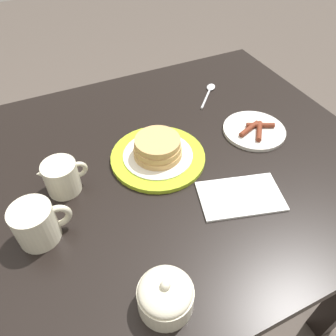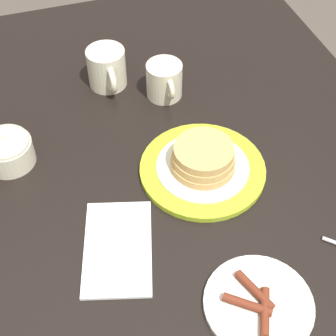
{
  "view_description": "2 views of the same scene",
  "coord_description": "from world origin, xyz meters",
  "px_view_note": "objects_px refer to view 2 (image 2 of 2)",
  "views": [
    {
      "loc": [
        -0.18,
        -0.55,
        1.35
      ],
      "look_at": [
        0.05,
        -0.05,
        0.8
      ],
      "focal_mm": 35.0,
      "sensor_mm": 36.0,
      "label": 1
    },
    {
      "loc": [
        0.66,
        -0.25,
        1.52
      ],
      "look_at": [
        0.05,
        -0.05,
        0.8
      ],
      "focal_mm": 55.0,
      "sensor_mm": 36.0,
      "label": 2
    }
  ],
  "objects_px": {
    "coffee_mug": "(107,68)",
    "sugar_bowl": "(7,148)",
    "side_plate_bacon": "(256,305)",
    "napkin": "(118,248)",
    "pancake_plate": "(203,164)",
    "creamer_pitcher": "(164,79)"
  },
  "relations": [
    {
      "from": "napkin",
      "to": "sugar_bowl",
      "type": "bearing_deg",
      "value": -150.04
    },
    {
      "from": "sugar_bowl",
      "to": "napkin",
      "type": "xyz_separation_m",
      "value": [
        0.26,
        0.15,
        -0.03
      ]
    },
    {
      "from": "side_plate_bacon",
      "to": "coffee_mug",
      "type": "distance_m",
      "value": 0.61
    },
    {
      "from": "coffee_mug",
      "to": "sugar_bowl",
      "type": "xyz_separation_m",
      "value": [
        0.17,
        -0.24,
        -0.01
      ]
    },
    {
      "from": "sugar_bowl",
      "to": "napkin",
      "type": "relative_size",
      "value": 0.46
    },
    {
      "from": "coffee_mug",
      "to": "napkin",
      "type": "bearing_deg",
      "value": -11.53
    },
    {
      "from": "creamer_pitcher",
      "to": "napkin",
      "type": "xyz_separation_m",
      "value": [
        0.36,
        -0.2,
        -0.04
      ]
    },
    {
      "from": "coffee_mug",
      "to": "sugar_bowl",
      "type": "distance_m",
      "value": 0.29
    },
    {
      "from": "coffee_mug",
      "to": "pancake_plate",
      "type": "bearing_deg",
      "value": 19.44
    },
    {
      "from": "pancake_plate",
      "to": "napkin",
      "type": "distance_m",
      "value": 0.23
    },
    {
      "from": "side_plate_bacon",
      "to": "coffee_mug",
      "type": "xyz_separation_m",
      "value": [
        -0.6,
        -0.09,
        0.04
      ]
    },
    {
      "from": "napkin",
      "to": "side_plate_bacon",
      "type": "bearing_deg",
      "value": 46.37
    },
    {
      "from": "side_plate_bacon",
      "to": "napkin",
      "type": "relative_size",
      "value": 0.81
    },
    {
      "from": "pancake_plate",
      "to": "coffee_mug",
      "type": "distance_m",
      "value": 0.33
    },
    {
      "from": "side_plate_bacon",
      "to": "napkin",
      "type": "distance_m",
      "value": 0.25
    },
    {
      "from": "creamer_pitcher",
      "to": "napkin",
      "type": "distance_m",
      "value": 0.41
    },
    {
      "from": "creamer_pitcher",
      "to": "sugar_bowl",
      "type": "bearing_deg",
      "value": -74.01
    },
    {
      "from": "coffee_mug",
      "to": "sugar_bowl",
      "type": "bearing_deg",
      "value": -54.22
    },
    {
      "from": "coffee_mug",
      "to": "napkin",
      "type": "relative_size",
      "value": 0.55
    },
    {
      "from": "coffee_mug",
      "to": "side_plate_bacon",
      "type": "bearing_deg",
      "value": 8.56
    },
    {
      "from": "pancake_plate",
      "to": "sugar_bowl",
      "type": "distance_m",
      "value": 0.38
    },
    {
      "from": "sugar_bowl",
      "to": "coffee_mug",
      "type": "bearing_deg",
      "value": 125.78
    }
  ]
}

